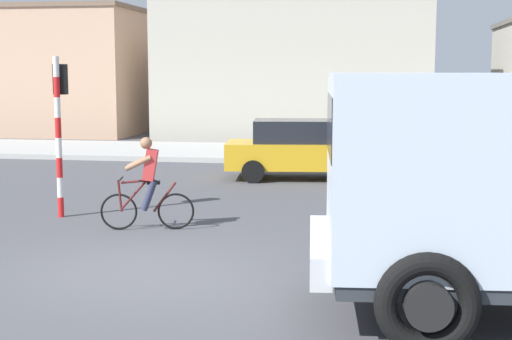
% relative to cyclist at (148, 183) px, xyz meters
% --- Properties ---
extents(ground_plane, '(120.00, 120.00, 0.00)m').
position_rel_cyclist_xyz_m(ground_plane, '(0.73, -2.81, -0.86)').
color(ground_plane, '#4C4C51').
extents(sidewalk_far, '(80.00, 5.00, 0.16)m').
position_rel_cyclist_xyz_m(sidewalk_far, '(0.73, 12.48, -0.78)').
color(sidewalk_far, '#ADADA8').
rests_on(sidewalk_far, ground).
extents(cyclist, '(1.70, 0.57, 1.72)m').
position_rel_cyclist_xyz_m(cyclist, '(0.00, 0.00, 0.00)').
color(cyclist, black).
rests_on(cyclist, ground).
extents(traffic_light_pole, '(0.24, 0.43, 3.20)m').
position_rel_cyclist_xyz_m(traffic_light_pole, '(-2.10, 0.95, 1.20)').
color(traffic_light_pole, red).
rests_on(traffic_light_pole, ground).
extents(car_red_near, '(4.17, 2.21, 1.60)m').
position_rel_cyclist_xyz_m(car_red_near, '(2.05, 6.98, -0.05)').
color(car_red_near, gold).
rests_on(car_red_near, ground).
extents(building_corner_left, '(7.69, 7.47, 5.76)m').
position_rel_cyclist_xyz_m(building_corner_left, '(-10.46, 20.58, 2.02)').
color(building_corner_left, tan).
rests_on(building_corner_left, ground).
extents(building_mid_block, '(11.40, 7.40, 6.25)m').
position_rel_cyclist_xyz_m(building_mid_block, '(0.61, 19.61, 2.27)').
color(building_mid_block, '#B2AD9E').
rests_on(building_mid_block, ground).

